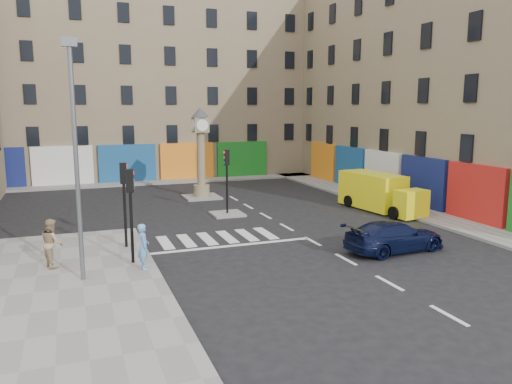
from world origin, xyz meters
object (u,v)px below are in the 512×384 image
traffic_light_left_near (131,201)px  pedestrian_blue (143,246)px  navy_sedan (394,236)px  pedestrian_tan (52,243)px  lamp_post (75,149)px  traffic_light_left_far (124,191)px  traffic_light_island (227,171)px  clock_pillar (201,147)px  yellow_van (379,193)px

traffic_light_left_near → pedestrian_blue: bearing=-72.5°
navy_sedan → pedestrian_tan: pedestrian_tan is taller
navy_sedan → pedestrian_blue: pedestrian_blue is taller
navy_sedan → traffic_light_left_near: bearing=75.0°
lamp_post → navy_sedan: 13.45m
traffic_light_left_far → lamp_post: 4.77m
traffic_light_island → clock_pillar: size_ratio=0.61×
yellow_van → pedestrian_tan: size_ratio=3.35×
lamp_post → clock_pillar: lamp_post is taller
yellow_van → traffic_light_left_near: bearing=-166.1°
traffic_light_left_near → traffic_light_island: size_ratio=1.00×
yellow_van → pedestrian_tan: yellow_van is taller
pedestrian_blue → pedestrian_tan: size_ratio=0.94×
navy_sedan → pedestrian_blue: (-10.59, 0.92, 0.35)m
traffic_light_left_near → navy_sedan: traffic_light_left_near is taller
traffic_light_left_near → traffic_light_island: 10.03m
traffic_light_left_far → lamp_post: (-1.90, -3.80, 2.17)m
traffic_light_left_far → navy_sedan: bearing=-21.4°
traffic_light_left_near → clock_pillar: (6.30, 13.80, 0.93)m
traffic_light_left_near → pedestrian_blue: 1.88m
clock_pillar → pedestrian_tan: (-9.23, -13.24, -2.47)m
traffic_light_left_far → lamp_post: bearing=-116.6°
traffic_light_left_near → clock_pillar: clock_pillar is taller
traffic_light_left_near → traffic_light_left_far: (0.00, 2.40, 0.00)m
traffic_light_island → pedestrian_blue: 10.73m
traffic_light_left_far → clock_pillar: bearing=61.1°
traffic_light_island → pedestrian_blue: traffic_light_island is taller
pedestrian_blue → traffic_light_island: bearing=-33.7°
traffic_light_left_far → traffic_light_left_near: bearing=-90.0°
clock_pillar → navy_sedan: clock_pillar is taller
clock_pillar → pedestrian_blue: 16.12m
traffic_light_left_near → yellow_van: (15.31, 5.86, -1.53)m
traffic_light_island → pedestrian_tan: (-9.23, -7.25, -1.51)m
traffic_light_island → navy_sedan: 10.87m
lamp_post → traffic_light_island: bearing=48.3°
traffic_light_island → pedestrian_blue: (-6.00, -8.75, -1.57)m
traffic_light_island → pedestrian_tan: size_ratio=1.99×
traffic_light_left_near → clock_pillar: 15.19m
traffic_light_island → lamp_post: (-8.20, -9.20, 2.20)m
clock_pillar → pedestrian_blue: (-6.00, -14.75, -2.53)m
clock_pillar → navy_sedan: bearing=-73.7°
lamp_post → yellow_van: bearing=22.9°
traffic_light_left_near → yellow_van: 16.46m
pedestrian_tan → traffic_light_left_far: bearing=-73.6°
traffic_light_left_far → yellow_van: (15.31, 3.46, -1.53)m
clock_pillar → pedestrian_blue: clock_pillar is taller
yellow_van → pedestrian_blue: 16.48m
pedestrian_blue → pedestrian_tan: (-3.23, 1.51, 0.06)m
traffic_light_island → navy_sedan: size_ratio=0.80×
traffic_light_island → lamp_post: size_ratio=0.45×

